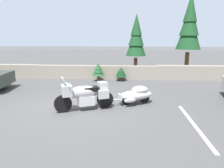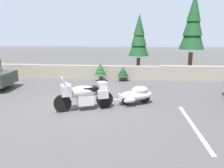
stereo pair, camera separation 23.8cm
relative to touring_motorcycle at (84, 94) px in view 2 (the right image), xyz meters
The scene contains 10 objects.
ground_plane 0.81m from the touring_motorcycle, 140.22° to the left, with size 80.00×80.00×0.00m, color #4C4C4F.
stone_guard_wall 6.18m from the touring_motorcycle, 90.68° to the left, with size 24.00×0.53×0.95m.
distant_ridgeline 96.47m from the touring_motorcycle, 90.24° to the left, with size 240.00×80.00×16.00m, color #99A8BF.
touring_motorcycle is the anchor object (origin of this frame).
car_shaped_trailer 2.21m from the touring_motorcycle, 23.59° to the left, with size 2.16×1.24×0.76m.
pine_tree_tall 10.58m from the touring_motorcycle, 53.20° to the left, with size 1.76×1.76×5.81m.
pine_tree_secondary 8.44m from the touring_motorcycle, 73.68° to the left, with size 1.47×1.47×4.39m.
pine_sapling_near 5.75m from the touring_motorcycle, 77.23° to the left, with size 0.74×0.74×0.88m.
pine_sapling_farther 5.44m from the touring_motorcycle, 91.84° to the left, with size 0.80×0.80×1.15m.
parking_stripe_marker 4.02m from the touring_motorcycle, 17.07° to the right, with size 0.12×3.60×0.01m, color silver.
Camera 2 is at (2.20, -7.91, 2.75)m, focal length 33.38 mm.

